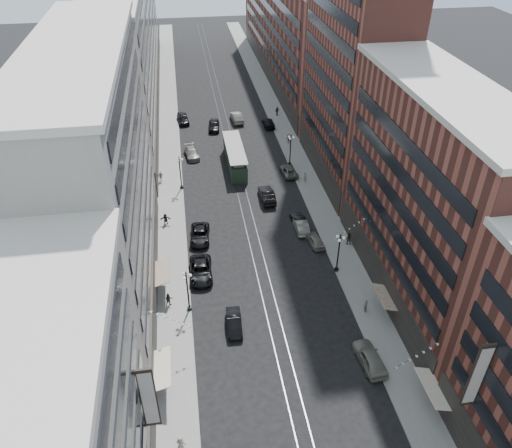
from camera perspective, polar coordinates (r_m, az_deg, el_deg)
ground at (r=84.27m, az=-2.30°, el=6.28°), size 220.00×220.00×0.00m
sidewalk_west at (r=92.79m, az=-9.90°, el=8.67°), size 4.00×180.00×0.15m
sidewalk_east at (r=94.66m, az=3.67°, el=9.69°), size 4.00×180.00×0.15m
rail_west at (r=93.05m, az=-3.49°, el=9.18°), size 0.12×180.00×0.02m
rail_east at (r=93.17m, az=-2.62°, el=9.25°), size 0.12×180.00×0.02m
building_west_mid at (r=54.25m, az=-17.22°, el=4.02°), size 8.00×36.00×28.00m
building_west_far at (r=113.19m, az=-13.98°, el=20.06°), size 8.00×90.00×26.00m
building_east_mid at (r=56.20m, az=19.07°, el=2.37°), size 8.00×30.00×24.00m
building_east_tower at (r=76.32m, az=11.27°, el=19.61°), size 8.00×26.00×42.00m
building_east_far at (r=124.34m, az=3.25°, el=21.77°), size 8.00×72.00×24.00m
lamppost_sw_far at (r=55.90m, az=-7.82°, el=-7.47°), size 1.03×1.14×5.52m
lamppost_sw_mid at (r=78.03m, az=-8.66°, el=5.95°), size 1.03×1.14×5.52m
lamppost_se_far at (r=61.37m, az=9.42°, el=-3.15°), size 1.03×1.14×5.52m
lamppost_se_mid at (r=84.21m, az=3.95°, el=8.58°), size 1.03×1.14×5.52m
streetcar at (r=84.60m, az=-2.43°, el=7.65°), size 2.83×12.81×3.54m
car_2 at (r=61.73m, az=-6.33°, el=-5.30°), size 2.89×5.99×1.64m
car_4 at (r=53.02m, az=12.89°, el=-14.68°), size 2.50×5.34×1.77m
car_5 at (r=55.20m, az=-2.52°, el=-11.20°), size 1.74×4.54×1.48m
pedestrian_1 at (r=46.70m, az=-8.59°, el=-23.56°), size 0.95×0.71×1.73m
pedestrian_2 at (r=58.10m, az=-9.92°, el=-8.53°), size 0.94×0.67×1.75m
pedestrian_4 at (r=57.93m, az=12.43°, el=-9.09°), size 0.72×1.09×1.71m
car_7 at (r=67.64m, az=-6.44°, el=-1.24°), size 2.99×5.67×1.52m
car_8 at (r=88.55m, az=-7.35°, el=8.07°), size 2.79×5.46×1.52m
car_9 at (r=102.16m, az=-8.36°, el=11.86°), size 2.55×5.27×1.74m
car_10 at (r=70.20m, az=4.95°, el=0.34°), size 1.97×4.54×1.45m
car_11 at (r=82.49m, az=3.75°, el=6.08°), size 2.57×5.03×1.36m
car_12 at (r=99.53m, az=1.43°, el=11.48°), size 2.04×4.96×1.44m
car_13 at (r=98.45m, az=-4.84°, el=11.18°), size 2.52×5.24×1.73m
car_14 at (r=101.61m, az=-2.21°, el=12.09°), size 2.32×5.57×1.79m
pedestrian_5 at (r=71.09m, az=-10.31°, el=0.58°), size 1.55×0.52×1.65m
pedestrian_6 at (r=81.46m, az=-10.83°, el=5.36°), size 1.03×0.50×1.72m
pedestrian_7 at (r=67.23m, az=10.52°, el=-1.61°), size 0.99×0.72×1.83m
pedestrian_8 at (r=80.10m, az=5.59°, el=5.35°), size 0.77×0.62×1.83m
pedestrian_9 at (r=92.52m, az=3.75°, el=9.70°), size 1.13×0.55×1.70m
car_extra_0 at (r=66.87m, az=6.75°, el=-1.83°), size 2.16×4.27×1.39m
car_extra_1 at (r=69.30m, az=5.15°, el=-0.15°), size 1.66×4.71×1.55m
car_extra_2 at (r=75.44m, az=1.27°, el=3.34°), size 2.03×5.49×1.79m
pedestrian_extra_0 at (r=104.12m, az=2.43°, el=12.77°), size 1.16×1.00×1.83m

